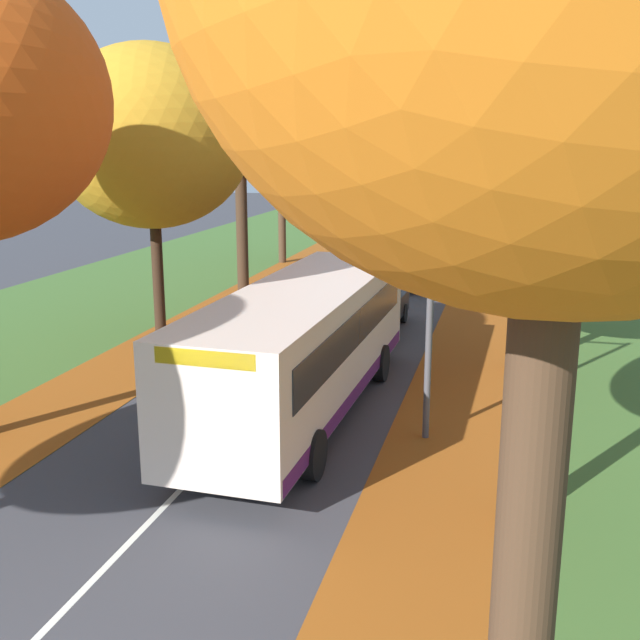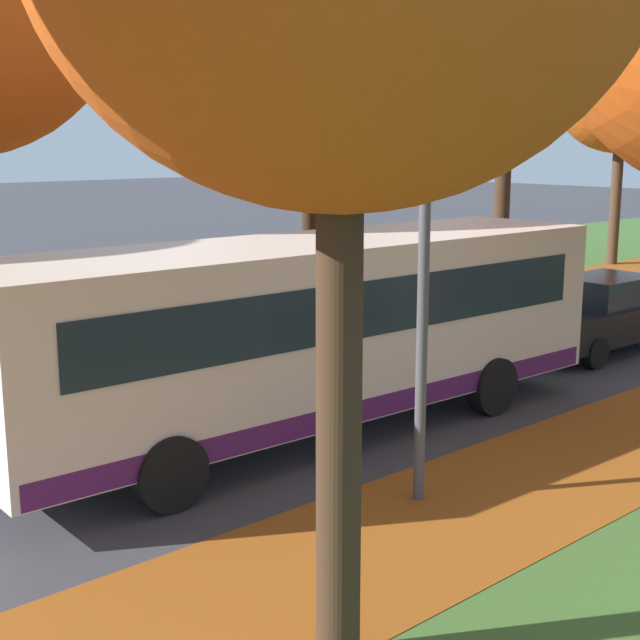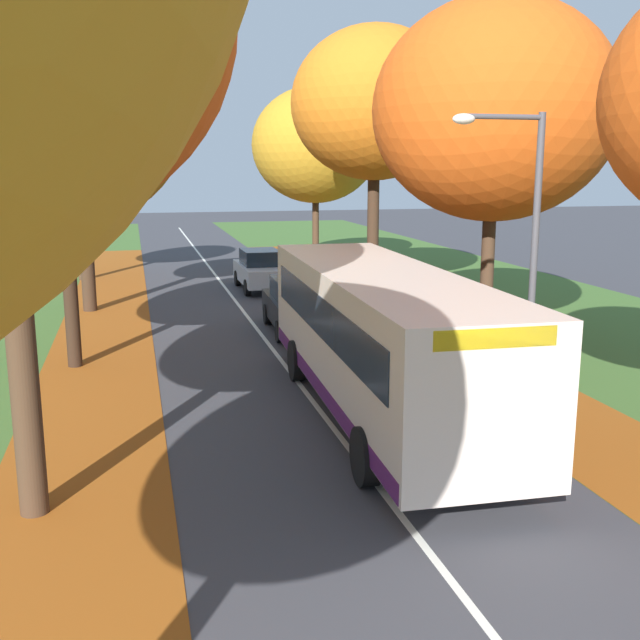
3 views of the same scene
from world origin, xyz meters
The scene contains 10 objects.
grass_verge_left centered at (-9.20, 20.00, 0.00)m, with size 12.00×90.00×0.01m, color #3D6028.
leaf_litter_left centered at (-4.60, 14.00, 0.01)m, with size 2.80×60.00×0.00m, color #8C4714.
leaf_litter_right centered at (4.60, 14.00, 0.01)m, with size 2.80×60.00×0.00m, color #8C4714.
road_centre_line centered at (0.00, 20.00, 0.00)m, with size 0.12×80.00×0.01m, color silver.
tree_left_mid centered at (-5.19, 17.41, 6.21)m, with size 6.09×6.09×8.97m.
tree_left_far centered at (-5.20, 25.00, 6.72)m, with size 4.11×4.11×8.64m.
tree_left_distant centered at (-5.87, 32.57, 6.04)m, with size 4.68×4.68×8.17m.
streetlamp_right centered at (3.67, 11.22, 3.74)m, with size 1.89×0.28×6.00m.
bus centered at (1.11, 11.95, 1.70)m, with size 2.90×10.47×2.98m.
car_black_lead centered at (1.19, 20.05, 0.81)m, with size 1.90×4.26×1.62m.
Camera 2 is at (11.05, 3.27, 4.46)m, focal length 50.00 mm.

